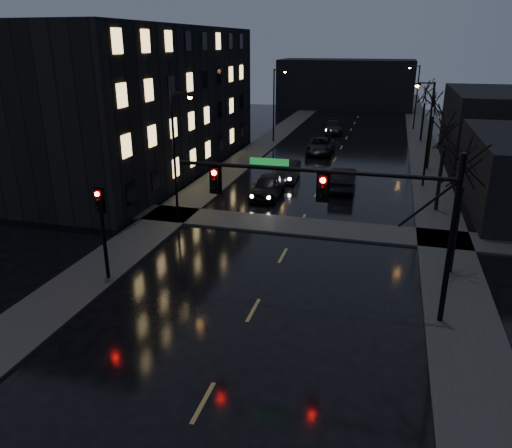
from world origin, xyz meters
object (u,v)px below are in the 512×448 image
Objects in this scene: oncoming_car_b at (288,171)px; lead_car at (343,179)px; oncoming_car_c at (320,146)px; oncoming_car_a at (268,186)px; oncoming_car_d at (333,127)px.

lead_car reaches higher than oncoming_car_b.
lead_car is (3.60, -12.85, 0.08)m from oncoming_car_c.
lead_car is at bearing 33.90° from oncoming_car_a.
oncoming_car_c is at bearing -97.14° from oncoming_car_d.
oncoming_car_c is 13.35m from lead_car.
oncoming_car_d reaches higher than oncoming_car_c.
oncoming_car_c is at bearing 80.74° from oncoming_car_b.
oncoming_car_a is at bearing -96.87° from oncoming_car_c.
oncoming_car_c is (1.54, 16.29, -0.05)m from oncoming_car_a.
oncoming_car_a is 28.85m from oncoming_car_d.
oncoming_car_d is (1.37, 28.82, -0.04)m from oncoming_car_a.
lead_car reaches higher than oncoming_car_d.
oncoming_car_d reaches higher than oncoming_car_b.
oncoming_car_d is at bearing 84.19° from oncoming_car_b.
oncoming_car_b is 23.65m from oncoming_car_d.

